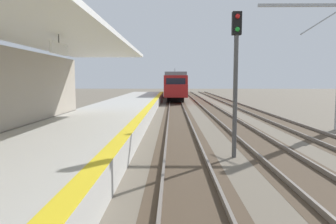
% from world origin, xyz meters
% --- Properties ---
extents(station_platform, '(5.00, 80.00, 0.91)m').
position_xyz_m(station_platform, '(-2.50, 16.00, 0.45)').
color(station_platform, '#B7B5AD').
rests_on(station_platform, ground).
extents(track_pair_nearest_platform, '(2.34, 120.00, 0.16)m').
position_xyz_m(track_pair_nearest_platform, '(1.90, 20.00, 0.05)').
color(track_pair_nearest_platform, '#4C3D2D').
rests_on(track_pair_nearest_platform, ground).
extents(track_pair_middle, '(2.34, 120.00, 0.16)m').
position_xyz_m(track_pair_middle, '(5.30, 20.00, 0.05)').
color(track_pair_middle, '#4C3D2D').
rests_on(track_pair_middle, ground).
extents(track_pair_far_side, '(2.34, 120.00, 0.16)m').
position_xyz_m(track_pair_far_side, '(8.70, 20.00, 0.05)').
color(track_pair_far_side, '#4C3D2D').
rests_on(track_pair_far_side, ground).
extents(approaching_train, '(2.93, 19.60, 4.76)m').
position_xyz_m(approaching_train, '(1.90, 49.44, 2.18)').
color(approaching_train, maroon).
rests_on(approaching_train, ground).
extents(rail_signal_post, '(0.32, 0.34, 5.20)m').
position_xyz_m(rail_signal_post, '(3.71, 14.41, 3.19)').
color(rail_signal_post, '#4C4C4C').
rests_on(rail_signal_post, ground).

